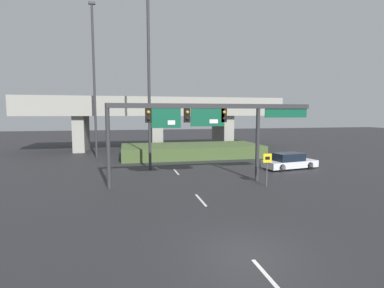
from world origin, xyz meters
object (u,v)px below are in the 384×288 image
signal_gantry (204,119)px  parked_sedan_near_right (289,161)px  highway_light_pole_near (149,65)px  highway_light_pole_far (94,78)px  speed_limit_sign (267,165)px

signal_gantry → parked_sedan_near_right: signal_gantry is taller
highway_light_pole_near → parked_sedan_near_right: highway_light_pole_near is taller
signal_gantry → highway_light_pole_far: (-8.40, 14.24, 4.11)m
speed_limit_sign → highway_light_pole_far: bearing=127.5°
highway_light_pole_near → parked_sedan_near_right: size_ratio=3.39×
speed_limit_sign → parked_sedan_near_right: size_ratio=0.45×
highway_light_pole_far → parked_sedan_near_right: size_ratio=3.27×
highway_light_pole_near → highway_light_pole_far: 9.70m
speed_limit_sign → parked_sedan_near_right: (4.88, 5.44, -0.83)m
parked_sedan_near_right → highway_light_pole_near: bearing=160.0°
signal_gantry → highway_light_pole_near: highway_light_pole_near is taller
signal_gantry → highway_light_pole_far: bearing=120.5°
signal_gantry → highway_light_pole_far: size_ratio=0.87×
parked_sedan_near_right → highway_light_pole_far: bearing=139.4°
highway_light_pole_near → parked_sedan_near_right: bearing=-11.0°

